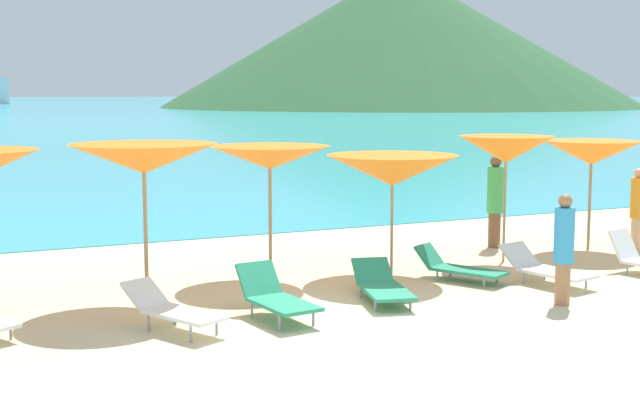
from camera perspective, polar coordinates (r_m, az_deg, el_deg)
name	(u,v)px	position (r m, az deg, el deg)	size (l,w,h in m)	color
ground_plane	(168,232)	(20.93, -9.88, -2.06)	(50.00, 100.00, 0.30)	beige
headland_hill	(399,38)	(172.00, 5.13, 10.48)	(91.67, 91.67, 26.57)	#2D5B33
umbrella_2	(144,159)	(13.00, -11.39, 2.64)	(2.19, 2.19, 2.39)	#9E7F59
umbrella_3	(270,158)	(14.61, -3.29, 2.76)	(2.03, 2.03, 2.24)	#9E7F59
umbrella_4	(392,170)	(14.92, 4.73, 1.93)	(2.39, 2.39, 2.07)	#9E7F59
umbrella_5	(506,150)	(16.38, 12.01, 3.22)	(1.89, 1.89, 2.33)	#9E7F59
umbrella_6	(592,153)	(18.13, 17.25, 2.94)	(1.96, 1.96, 2.18)	#9E7F59
lounge_chair_1	(382,285)	(13.31, 4.04, -5.54)	(0.99, 1.77, 0.52)	#268C66
lounge_chair_2	(276,296)	(12.21, -2.90, -6.28)	(0.79, 1.51, 0.71)	#268C66
lounge_chair_4	(545,268)	(14.85, 14.45, -4.29)	(0.94, 1.68, 0.59)	white
lounge_chair_7	(459,267)	(14.81, 9.00, -4.33)	(1.17, 1.61, 0.55)	#268C66
lounge_chair_8	(172,309)	(11.79, -9.58, -6.98)	(1.16, 1.66, 0.59)	white
beachgoer_2	(495,199)	(17.96, 11.32, 0.09)	(0.33, 0.33, 1.86)	brown
beachgoer_3	(638,206)	(18.60, 19.97, -0.37)	(0.30, 0.30, 1.62)	#DBAA84
beachgoer_4	(564,246)	(13.39, 15.58, -2.91)	(0.30, 0.30, 1.65)	#A3704C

